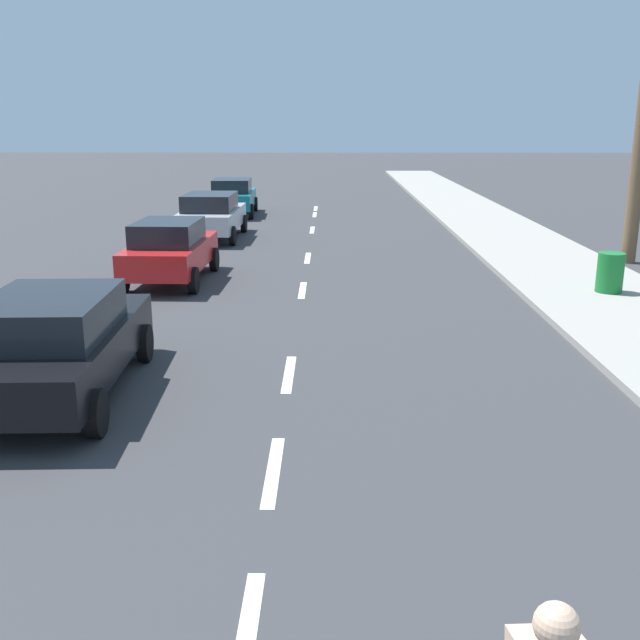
{
  "coord_description": "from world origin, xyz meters",
  "views": [
    {
      "loc": [
        0.65,
        2.47,
        3.97
      ],
      "look_at": [
        0.51,
        13.02,
        1.1
      ],
      "focal_mm": 41.22,
      "sensor_mm": 36.0,
      "label": 1
    }
  ],
  "objects": [
    {
      "name": "lane_stripe_7",
      "position": [
        0.0,
        30.01,
        0.0
      ],
      "size": [
        0.16,
        1.8,
        0.01
      ],
      "primitive_type": "cube",
      "color": "white",
      "rests_on": "ground"
    },
    {
      "name": "parked_car_teal",
      "position": [
        -3.55,
        34.49,
        0.84
      ],
      "size": [
        2.07,
        4.25,
        1.57
      ],
      "rotation": [
        0.0,
        0.0,
        0.04
      ],
      "color": "#14727A",
      "rests_on": "ground"
    },
    {
      "name": "parked_car_black",
      "position": [
        -3.38,
        12.71,
        0.84
      ],
      "size": [
        2.25,
        4.64,
        1.57
      ],
      "rotation": [
        0.0,
        0.0,
        0.04
      ],
      "color": "black",
      "rests_on": "ground"
    },
    {
      "name": "parked_car_silver",
      "position": [
        -3.45,
        27.88,
        0.84
      ],
      "size": [
        2.09,
        4.45,
        1.57
      ],
      "rotation": [
        0.0,
        0.0,
        -0.01
      ],
      "color": "#B7BABF",
      "rests_on": "ground"
    },
    {
      "name": "ground_plane",
      "position": [
        0.0,
        20.0,
        0.0
      ],
      "size": [
        160.0,
        160.0,
        0.0
      ],
      "primitive_type": "plane",
      "color": "#38383A"
    },
    {
      "name": "lane_stripe_3",
      "position": [
        0.0,
        10.31,
        0.0
      ],
      "size": [
        0.16,
        1.8,
        0.01
      ],
      "primitive_type": "cube",
      "color": "white",
      "rests_on": "ground"
    },
    {
      "name": "lane_stripe_5",
      "position": [
        0.0,
        19.82,
        0.0
      ],
      "size": [
        0.16,
        1.8,
        0.01
      ],
      "primitive_type": "cube",
      "color": "white",
      "rests_on": "ground"
    },
    {
      "name": "sidewalk_strip",
      "position": [
        6.9,
        22.0,
        0.07
      ],
      "size": [
        3.6,
        80.0,
        0.14
      ],
      "primitive_type": "cube",
      "color": "#9E998E",
      "rests_on": "ground"
    },
    {
      "name": "lane_stripe_8",
      "position": [
        0.0,
        34.7,
        0.0
      ],
      "size": [
        0.16,
        1.8,
        0.01
      ],
      "primitive_type": "cube",
      "color": "white",
      "rests_on": "ground"
    },
    {
      "name": "lane_stripe_9",
      "position": [
        0.0,
        37.02,
        0.0
      ],
      "size": [
        0.16,
        1.8,
        0.01
      ],
      "primitive_type": "cube",
      "color": "white",
      "rests_on": "ground"
    },
    {
      "name": "lane_stripe_4",
      "position": [
        0.0,
        13.72,
        0.0
      ],
      "size": [
        0.16,
        1.8,
        0.01
      ],
      "primitive_type": "cube",
      "color": "white",
      "rests_on": "ground"
    },
    {
      "name": "parked_car_red",
      "position": [
        -3.38,
        20.78,
        0.84
      ],
      "size": [
        1.96,
        4.08,
        1.57
      ],
      "rotation": [
        0.0,
        0.0,
        -0.03
      ],
      "color": "red",
      "rests_on": "ground"
    },
    {
      "name": "trash_bin_far",
      "position": [
        7.12,
        19.14,
        0.6
      ],
      "size": [
        0.6,
        0.6,
        0.91
      ],
      "primitive_type": "cylinder",
      "color": "#19722D",
      "rests_on": "sidewalk_strip"
    },
    {
      "name": "lane_stripe_6",
      "position": [
        0.0,
        24.16,
        0.0
      ],
      "size": [
        0.16,
        1.8,
        0.01
      ],
      "primitive_type": "cube",
      "color": "white",
      "rests_on": "ground"
    }
  ]
}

